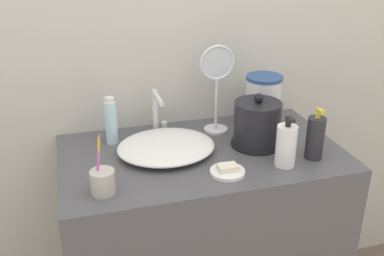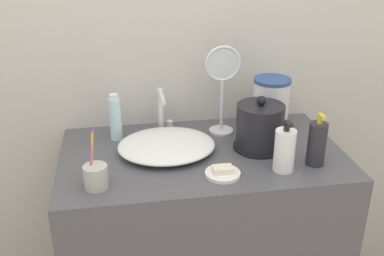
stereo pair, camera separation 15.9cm
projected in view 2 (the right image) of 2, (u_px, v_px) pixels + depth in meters
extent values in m
cube|color=beige|center=(188.00, 26.00, 1.75)|extent=(6.00, 0.04, 2.60)
cube|color=#4C4C51|center=(201.00, 251.00, 1.82)|extent=(1.02, 0.58, 0.91)
ellipsoid|color=white|center=(167.00, 145.00, 1.63)|extent=(0.35, 0.31, 0.05)
cylinder|color=silver|center=(161.00, 110.00, 1.77)|extent=(0.02, 0.02, 0.18)
cylinder|color=silver|center=(162.00, 97.00, 1.68)|extent=(0.02, 0.14, 0.02)
cylinder|color=silver|center=(170.00, 125.00, 1.81)|extent=(0.02, 0.02, 0.04)
cylinder|color=black|center=(258.00, 146.00, 1.67)|extent=(0.19, 0.19, 0.01)
cylinder|color=black|center=(260.00, 127.00, 1.63)|extent=(0.17, 0.17, 0.17)
sphere|color=black|center=(261.00, 101.00, 1.59)|extent=(0.03, 0.03, 0.03)
cylinder|color=#B7B2A8|center=(96.00, 177.00, 1.40)|extent=(0.08, 0.08, 0.08)
cylinder|color=#B24CCC|center=(91.00, 155.00, 1.38)|extent=(0.03, 0.02, 0.16)
cylinder|color=yellow|center=(92.00, 156.00, 1.38)|extent=(0.02, 0.02, 0.15)
cylinder|color=white|center=(285.00, 151.00, 1.49)|extent=(0.07, 0.07, 0.15)
cylinder|color=black|center=(287.00, 127.00, 1.45)|extent=(0.02, 0.02, 0.02)
cube|color=black|center=(289.00, 124.00, 1.43)|extent=(0.02, 0.04, 0.01)
cylinder|color=#28282D|center=(317.00, 144.00, 1.53)|extent=(0.06, 0.06, 0.15)
cylinder|color=gold|center=(320.00, 120.00, 1.49)|extent=(0.02, 0.02, 0.02)
cube|color=gold|center=(322.00, 117.00, 1.47)|extent=(0.02, 0.03, 0.01)
cylinder|color=silver|center=(115.00, 119.00, 1.70)|extent=(0.05, 0.05, 0.17)
cylinder|color=white|center=(114.00, 97.00, 1.67)|extent=(0.03, 0.03, 0.02)
cylinder|color=white|center=(223.00, 174.00, 1.48)|extent=(0.12, 0.12, 0.01)
cube|color=#EFE5C6|center=(223.00, 169.00, 1.48)|extent=(0.06, 0.04, 0.02)
cylinder|color=silver|center=(221.00, 131.00, 1.79)|extent=(0.10, 0.10, 0.01)
cylinder|color=silver|center=(222.00, 105.00, 1.75)|extent=(0.01, 0.01, 0.21)
torus|color=silver|center=(223.00, 64.00, 1.68)|extent=(0.14, 0.01, 0.14)
cylinder|color=silver|center=(223.00, 64.00, 1.68)|extent=(0.12, 0.00, 0.12)
cylinder|color=silver|center=(270.00, 106.00, 1.79)|extent=(0.14, 0.14, 0.20)
cylinder|color=#2D4C84|center=(272.00, 80.00, 1.74)|extent=(0.15, 0.15, 0.01)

